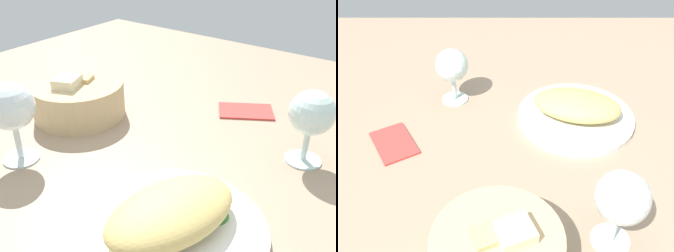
# 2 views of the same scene
# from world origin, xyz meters

# --- Properties ---
(ground_plane) EXTENTS (1.40, 1.40, 0.02)m
(ground_plane) POSITION_xyz_m (0.00, 0.00, -0.01)
(ground_plane) COLOR #9F866C
(plate) EXTENTS (0.25, 0.25, 0.01)m
(plate) POSITION_xyz_m (-0.10, -0.14, 0.01)
(plate) COLOR white
(plate) RESTS_ON ground_plane
(omelette) EXTENTS (0.21, 0.16, 0.05)m
(omelette) POSITION_xyz_m (-0.10, -0.14, 0.04)
(omelette) COLOR #D6B768
(omelette) RESTS_ON plate
(lettuce_garnish) EXTENTS (0.04, 0.04, 0.02)m
(lettuce_garnish) POSITION_xyz_m (-0.05, -0.18, 0.02)
(lettuce_garnish) COLOR #3B8235
(lettuce_garnish) RESTS_ON plate
(bread_basket) EXTENTS (0.18, 0.18, 0.09)m
(bread_basket) POSITION_xyz_m (0.06, 0.21, 0.04)
(bread_basket) COLOR tan
(bread_basket) RESTS_ON ground_plane
(wine_glass_near) EXTENTS (0.07, 0.07, 0.13)m
(wine_glass_near) POSITION_xyz_m (0.17, -0.22, 0.08)
(wine_glass_near) COLOR silver
(wine_glass_near) RESTS_ON ground_plane
(wine_glass_far) EXTENTS (0.08, 0.08, 0.14)m
(wine_glass_far) POSITION_xyz_m (-0.11, 0.16, 0.09)
(wine_glass_far) COLOR silver
(wine_glass_far) RESTS_ON ground_plane
(folded_napkin) EXTENTS (0.12, 0.13, 0.01)m
(folded_napkin) POSITION_xyz_m (0.27, -0.06, 0.00)
(folded_napkin) COLOR #D23C37
(folded_napkin) RESTS_ON ground_plane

